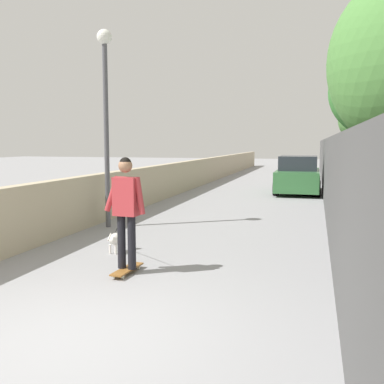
% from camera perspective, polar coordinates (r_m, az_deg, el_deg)
% --- Properties ---
extents(ground_plane, '(80.00, 80.00, 0.00)m').
position_cam_1_polar(ground_plane, '(18.31, 7.58, -0.24)').
color(ground_plane, gray).
extents(wall_left, '(48.00, 0.30, 1.27)m').
position_cam_1_polar(wall_left, '(16.99, -3.30, 1.46)').
color(wall_left, tan).
rests_on(wall_left, ground).
extents(fence_right, '(48.00, 0.30, 2.23)m').
position_cam_1_polar(fence_right, '(16.05, 17.18, 2.60)').
color(fence_right, '#4C4C4C').
rests_on(fence_right, ground).
extents(tree_right_near, '(1.83, 1.83, 3.92)m').
position_cam_1_polar(tree_right_near, '(17.11, 21.26, 8.66)').
color(tree_right_near, brown).
rests_on(tree_right_near, ground).
extents(lamp_post, '(0.36, 0.36, 4.76)m').
position_cam_1_polar(lamp_post, '(11.15, -11.02, 12.06)').
color(lamp_post, '#4C4C51').
rests_on(lamp_post, ground).
extents(skateboard, '(0.81, 0.25, 0.08)m').
position_cam_1_polar(skateboard, '(7.29, -8.32, -9.79)').
color(skateboard, brown).
rests_on(skateboard, ground).
extents(person_skateboarder, '(0.24, 0.71, 1.78)m').
position_cam_1_polar(person_skateboarder, '(7.07, -8.46, -1.50)').
color(person_skateboarder, black).
rests_on(person_skateboarder, skateboard).
extents(dog, '(1.51, 0.89, 1.06)m').
position_cam_1_polar(dog, '(8.63, -9.64, -5.85)').
color(dog, white).
rests_on(dog, ground).
extents(car_near, '(3.91, 1.80, 1.54)m').
position_cam_1_polar(car_near, '(18.96, 13.44, 2.04)').
color(car_near, '#336B38').
rests_on(car_near, ground).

